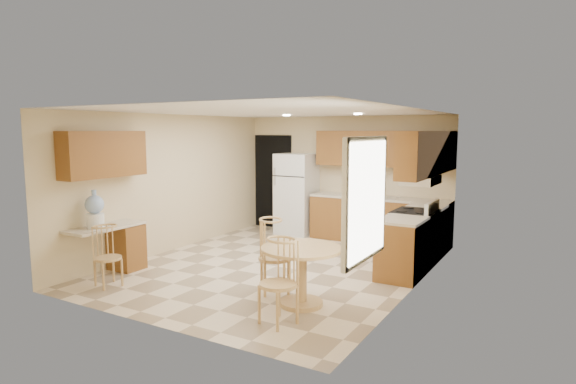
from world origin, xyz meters
The scene contains 30 objects.
floor centered at (0.00, 0.00, 0.00)m, with size 5.50×5.50×0.00m, color beige.
ceiling centered at (0.00, 0.00, 2.50)m, with size 4.50×5.50×0.02m, color white.
wall_back centered at (0.00, 2.75, 1.25)m, with size 4.50×0.02×2.50m, color #D0BA8C.
wall_front centered at (0.00, -2.75, 1.25)m, with size 4.50×0.02×2.50m, color #D0BA8C.
wall_left centered at (-2.25, 0.00, 1.25)m, with size 0.02×5.50×2.50m, color #D0BA8C.
wall_right centered at (2.25, 0.00, 1.25)m, with size 0.02×5.50×2.50m, color #D0BA8C.
doorway centered at (-1.75, 2.73, 1.05)m, with size 0.90×0.02×2.10m, color black.
base_cab_back centered at (0.88, 2.45, 0.43)m, with size 2.75×0.60×0.87m, color brown.
counter_back centered at (0.88, 2.45, 0.89)m, with size 2.75×0.63×0.04m, color beige.
base_cab_right_a centered at (1.95, 1.85, 0.43)m, with size 0.60×0.59×0.87m, color brown.
counter_right_a centered at (1.95, 1.85, 0.89)m, with size 0.63×0.59×0.04m, color beige.
base_cab_right_b centered at (1.95, 0.40, 0.43)m, with size 0.60×0.80×0.87m, color brown.
counter_right_b centered at (1.95, 0.40, 0.89)m, with size 0.63×0.80×0.04m, color beige.
upper_cab_back centered at (0.88, 2.58, 1.85)m, with size 2.75×0.33×0.70m, color brown.
upper_cab_right centered at (2.08, 1.21, 1.85)m, with size 0.33×2.42×0.70m, color brown.
upper_cab_left centered at (-2.08, -1.60, 1.85)m, with size 0.33×1.40×0.70m, color brown.
sink centered at (0.85, 2.45, 0.91)m, with size 0.78×0.44×0.01m, color silver.
range_hood centered at (2.00, 1.18, 1.42)m, with size 0.50×0.76×0.14m, color silver.
desk_pedestal centered at (-2.00, -1.32, 0.36)m, with size 0.48×0.42×0.72m, color brown.
desk_top centered at (-2.00, -1.70, 0.75)m, with size 0.50×1.20×0.04m, color beige.
window centered at (2.23, -1.85, 1.50)m, with size 0.06×1.12×1.30m.
can_light_a centered at (-0.50, 1.20, 2.48)m, with size 0.14×0.14×0.02m, color white.
can_light_b centered at (0.90, 1.20, 2.48)m, with size 0.14×0.14×0.02m, color white.
refrigerator centered at (-0.95, 2.40, 0.86)m, with size 0.76×0.74×1.72m.
stove centered at (1.92, 1.18, 0.47)m, with size 0.65×0.76×1.09m.
dining_table centered at (1.20, -1.34, 0.50)m, with size 1.02×1.02×0.76m.
chair_table_a centered at (0.65, -1.19, 0.62)m, with size 0.45×0.56×1.02m.
chair_table_b centered at (1.25, -2.09, 0.60)m, with size 0.43×0.46×0.98m.
chair_desk centered at (-1.55, -2.13, 0.53)m, with size 0.38×0.49×0.86m.
water_crock centered at (-2.00, -1.88, 1.03)m, with size 0.27×0.27×0.57m.
Camera 1 is at (3.99, -6.53, 2.21)m, focal length 30.00 mm.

